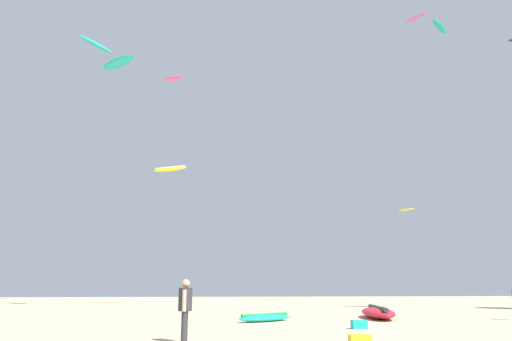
{
  "coord_description": "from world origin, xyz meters",
  "views": [
    {
      "loc": [
        -2.66,
        -10.03,
        1.62
      ],
      "look_at": [
        0.0,
        15.83,
        7.69
      ],
      "focal_mm": 34.44,
      "sensor_mm": 36.0,
      "label": 1
    }
  ],
  "objects": [
    {
      "name": "person_foreground",
      "position": [
        -3.2,
        4.89,
        1.04
      ],
      "size": [
        0.4,
        0.59,
        1.78
      ],
      "rotation": [
        0.0,
        0.0,
        3.05
      ],
      "color": "#2D2D33",
      "rests_on": "ground"
    },
    {
      "name": "kite_grounded_near",
      "position": [
        0.1,
        12.88,
        0.17
      ],
      "size": [
        2.95,
        2.48,
        0.38
      ],
      "color": "#19B29E",
      "rests_on": "ground"
    },
    {
      "name": "kite_grounded_mid",
      "position": [
        5.89,
        14.34,
        0.29
      ],
      "size": [
        2.22,
        5.16,
        0.59
      ],
      "color": "red",
      "rests_on": "ground"
    },
    {
      "name": "cooler_box",
      "position": [
        3.19,
        8.79,
        0.16
      ],
      "size": [
        0.56,
        0.36,
        0.32
      ],
      "primitive_type": "cube",
      "color": "#19B29E",
      "rests_on": "ground"
    },
    {
      "name": "gear_bag",
      "position": [
        1.52,
        3.42,
        0.16
      ],
      "size": [
        0.56,
        0.36,
        0.32
      ],
      "primitive_type": "cube",
      "color": "yellow",
      "rests_on": "ground"
    },
    {
      "name": "kite_aloft_0",
      "position": [
        -5.82,
        31.27,
        11.27
      ],
      "size": [
        3.23,
        2.28,
        0.76
      ],
      "color": "yellow"
    },
    {
      "name": "kite_aloft_1",
      "position": [
        17.83,
        32.35,
        27.68
      ],
      "size": [
        1.83,
        2.55,
        0.39
      ],
      "color": "#E5598C"
    },
    {
      "name": "kite_aloft_2",
      "position": [
        -13.97,
        36.38,
        25.1
      ],
      "size": [
        3.43,
        4.12,
        1.02
      ],
      "color": "#19B29E"
    },
    {
      "name": "kite_aloft_4",
      "position": [
        -9.63,
        25.6,
        18.22
      ],
      "size": [
        3.31,
        3.39,
        0.41
      ],
      "color": "#19B29E"
    },
    {
      "name": "kite_aloft_5",
      "position": [
        -6.18,
        35.97,
        21.59
      ],
      "size": [
        2.13,
        1.49,
        0.51
      ],
      "color": "#E5598C"
    },
    {
      "name": "kite_aloft_6",
      "position": [
        17.97,
        38.5,
        9.19
      ],
      "size": [
        1.49,
        2.16,
        0.3
      ],
      "color": "yellow"
    },
    {
      "name": "kite_aloft_7",
      "position": [
        18.26,
        28.75,
        24.68
      ],
      "size": [
        2.82,
        2.92,
        0.79
      ],
      "color": "#19B29E"
    }
  ]
}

